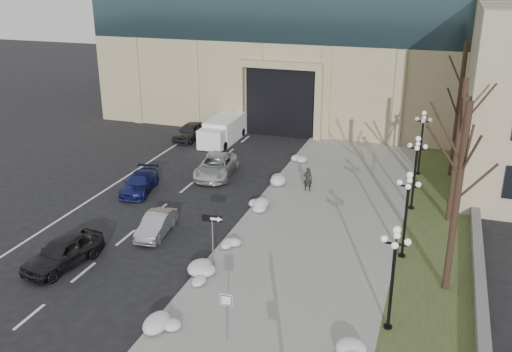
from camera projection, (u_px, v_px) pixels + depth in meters
The scene contains 26 objects.
sidewalk at pixel (317, 232), 32.29m from camera, with size 9.00×40.00×0.12m, color gray.
curb at pixel (243, 221), 33.62m from camera, with size 0.30×40.00×0.14m, color gray.
grass_strip at pixel (437, 249), 30.36m from camera, with size 4.00×40.00×0.10m, color #374321.
stone_wall at pixel (476, 234), 31.44m from camera, with size 0.50×30.00×0.70m, color slate.
car_a at pixel (63, 252), 28.54m from camera, with size 1.81×4.49×1.53m, color black.
car_b at pixel (156, 225), 31.92m from camera, with size 1.29×3.69×1.22m, color #96999D.
car_c at pixel (139, 183), 37.94m from camera, with size 1.75×4.29×1.24m, color navy.
car_d at pixel (216, 166), 40.78m from camera, with size 2.40×5.19×1.44m, color silver.
car_e at pixel (190, 131), 49.18m from camera, with size 1.71×4.25×1.45m, color #2B2A2F.
pedestrian at pixel (308, 179), 37.71m from camera, with size 0.60×0.39×1.64m, color black.
box_truck at pixel (223, 131), 48.54m from camera, with size 2.25×6.27×1.99m.
one_way_sign at pixel (216, 225), 27.84m from camera, with size 1.06×0.30×2.83m.
keep_sign at pixel (226, 308), 22.29m from camera, with size 0.49×0.11×2.30m.
snow_clump_b at pixel (167, 323), 23.69m from camera, with size 1.10×1.60×0.36m, color white.
snow_clump_c at pixel (201, 275), 27.33m from camera, with size 1.10×1.60×0.36m, color white.
snow_clump_d at pixel (229, 240), 30.77m from camera, with size 1.10×1.60×0.36m, color white.
snow_clump_e at pixel (257, 206), 35.11m from camera, with size 1.10×1.60×0.36m, color white.
snow_clump_f at pixel (278, 181), 39.17m from camera, with size 1.10×1.60×0.36m, color white.
snow_clump_g at pixel (299, 160), 43.38m from camera, with size 1.10×1.60×0.36m, color white.
lamppost_a at pixel (394, 265), 22.70m from camera, with size 1.18×1.18×4.76m.
lamppost_b at pixel (407, 204), 28.47m from camera, with size 1.18×1.18×4.76m.
lamppost_c at pixel (416, 163), 34.25m from camera, with size 1.18×1.18×4.76m.
lamppost_d at pixel (422, 134), 40.02m from camera, with size 1.18×1.18×4.76m.
tree_near at pixel (460, 173), 24.63m from camera, with size 3.20×3.20×9.00m.
tree_mid at pixel (459, 132), 31.85m from camera, with size 3.20×3.20×8.50m.
tree_far at pixel (461, 92), 38.73m from camera, with size 3.20×3.20×9.50m.
Camera 1 is at (9.44, -14.73, 14.34)m, focal length 40.00 mm.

